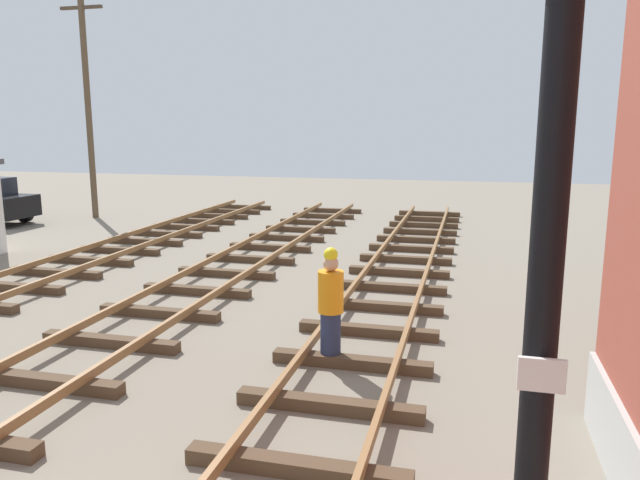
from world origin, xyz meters
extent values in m
cube|color=#4C3826|center=(0.87, 3.76, 0.09)|extent=(2.50, 0.24, 0.18)
cube|color=#4C3826|center=(0.87, 5.27, 0.09)|extent=(2.50, 0.24, 0.18)
cube|color=#4C3826|center=(0.87, 6.77, 0.09)|extent=(2.50, 0.24, 0.18)
cube|color=#4C3826|center=(0.87, 8.28, 0.09)|extent=(2.50, 0.24, 0.18)
cube|color=#4C3826|center=(0.87, 9.78, 0.09)|extent=(2.50, 0.24, 0.18)
cube|color=#4C3826|center=(0.87, 11.29, 0.09)|extent=(2.50, 0.24, 0.18)
cube|color=#4C3826|center=(0.87, 12.79, 0.09)|extent=(2.50, 0.24, 0.18)
cube|color=#4C3826|center=(0.87, 14.29, 0.09)|extent=(2.50, 0.24, 0.18)
cube|color=#4C3826|center=(0.87, 15.80, 0.09)|extent=(2.50, 0.24, 0.18)
cube|color=#4C3826|center=(0.87, 17.30, 0.09)|extent=(2.50, 0.24, 0.18)
cube|color=#4C3826|center=(0.87, 18.81, 0.09)|extent=(2.50, 0.24, 0.18)
cube|color=#4C3826|center=(0.87, 20.31, 0.09)|extent=(2.50, 0.24, 0.18)
cube|color=#4C3826|center=(0.87, 21.82, 0.09)|extent=(2.50, 0.24, 0.18)
cube|color=#4C3826|center=(0.87, 23.32, 0.09)|extent=(2.50, 0.24, 0.18)
cube|color=#4C3826|center=(-3.26, 4.98, 0.09)|extent=(2.50, 0.24, 0.18)
cube|color=#4C3826|center=(-3.26, 6.64, 0.09)|extent=(2.50, 0.24, 0.18)
cube|color=#4C3826|center=(-3.26, 8.30, 0.09)|extent=(2.50, 0.24, 0.18)
cube|color=#4C3826|center=(-3.26, 9.96, 0.09)|extent=(2.50, 0.24, 0.18)
cube|color=#4C3826|center=(-3.26, 11.62, 0.09)|extent=(2.50, 0.24, 0.18)
cube|color=#4C3826|center=(-3.26, 13.28, 0.09)|extent=(2.50, 0.24, 0.18)
cube|color=#4C3826|center=(-3.26, 14.94, 0.09)|extent=(2.50, 0.24, 0.18)
cube|color=#4C3826|center=(-3.26, 16.60, 0.09)|extent=(2.50, 0.24, 0.18)
cube|color=#4C3826|center=(-3.26, 18.26, 0.09)|extent=(2.50, 0.24, 0.18)
cube|color=#4C3826|center=(-3.26, 19.92, 0.09)|extent=(2.50, 0.24, 0.18)
cube|color=#4C3826|center=(-3.26, 21.58, 0.09)|extent=(2.50, 0.24, 0.18)
cube|color=#4C3826|center=(-3.26, 23.24, 0.09)|extent=(2.50, 0.24, 0.18)
cube|color=#4C3826|center=(-7.40, 9.21, 0.09)|extent=(2.50, 0.24, 0.18)
cube|color=#4C3826|center=(-7.40, 10.62, 0.09)|extent=(2.50, 0.24, 0.18)
cube|color=#4C3826|center=(-7.40, 12.04, 0.09)|extent=(2.50, 0.24, 0.18)
cube|color=#4C3826|center=(-7.40, 13.45, 0.09)|extent=(2.50, 0.24, 0.18)
cube|color=#4C3826|center=(-7.40, 14.87, 0.09)|extent=(2.50, 0.24, 0.18)
cube|color=#4C3826|center=(-7.40, 16.29, 0.09)|extent=(2.50, 0.24, 0.18)
cube|color=#4C3826|center=(-7.40, 17.70, 0.09)|extent=(2.50, 0.24, 0.18)
cube|color=#4C3826|center=(-7.40, 19.12, 0.09)|extent=(2.50, 0.24, 0.18)
cube|color=#4C3826|center=(-7.40, 20.53, 0.09)|extent=(2.50, 0.24, 0.18)
cube|color=#4C3826|center=(-7.40, 21.95, 0.09)|extent=(2.50, 0.24, 0.18)
cube|color=#4C3826|center=(-7.40, 23.37, 0.09)|extent=(2.50, 0.24, 0.18)
cylinder|color=black|center=(2.96, 1.38, 2.20)|extent=(0.18, 0.18, 4.41)
cube|color=white|center=(2.96, 1.24, 2.43)|extent=(0.24, 0.03, 0.18)
cylinder|color=black|center=(-14.27, 17.75, 0.32)|extent=(0.64, 0.24, 0.64)
cylinder|color=brown|center=(-12.34, 19.49, 4.28)|extent=(0.24, 0.24, 8.56)
cube|color=#4C3D2D|center=(-12.34, 19.49, 8.16)|extent=(1.80, 0.12, 0.12)
cylinder|color=#262D4C|center=(0.52, 6.85, 0.42)|extent=(0.32, 0.32, 0.85)
cylinder|color=orange|center=(0.52, 6.85, 1.18)|extent=(0.40, 0.40, 0.65)
sphere|color=tan|center=(0.52, 6.85, 1.62)|extent=(0.24, 0.24, 0.24)
sphere|color=yellow|center=(0.52, 6.85, 1.76)|extent=(0.22, 0.22, 0.22)
camera|label=1|loc=(2.56, -1.88, 3.69)|focal=33.82mm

